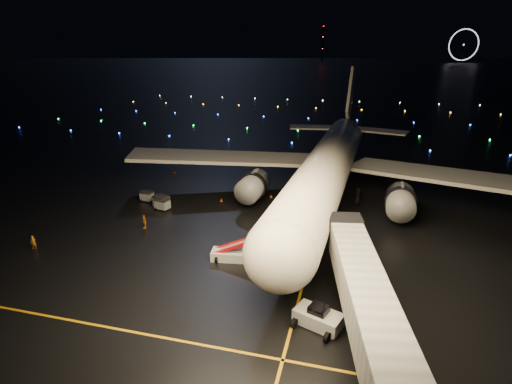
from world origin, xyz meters
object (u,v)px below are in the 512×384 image
pushback_tug (318,316)px  crew_c (144,222)px  baggage_cart_1 (162,204)px  baggage_cart_2 (147,196)px  airliner (332,138)px  crew_a (33,242)px  baggage_cart_0 (161,202)px  belt_loader (233,246)px

pushback_tug → crew_c: bearing=170.8°
pushback_tug → baggage_cart_1: size_ratio=2.00×
baggage_cart_2 → baggage_cart_1: bearing=-26.8°
airliner → baggage_cart_2: size_ratio=36.30×
crew_c → baggage_cart_2: 10.14m
crew_c → baggage_cart_1: size_ratio=0.95×
airliner → baggage_cart_1: (-22.79, -11.73, -8.40)m
airliner → baggage_cart_2: (-26.67, -9.18, -8.47)m
crew_a → crew_c: (9.63, 8.26, 0.13)m
baggage_cart_1 → pushback_tug: bearing=-26.6°
crew_c → baggage_cart_2: bearing=159.7°
crew_a → pushback_tug: bearing=-34.3°
crew_c → baggage_cart_0: size_ratio=0.86×
airliner → belt_loader: (-8.51, -23.09, -7.56)m
belt_loader → baggage_cart_0: (-14.67, 11.84, -0.75)m
belt_loader → baggage_cart_2: 22.89m
baggage_cart_1 → baggage_cart_2: (-3.88, 2.55, -0.07)m
crew_a → baggage_cart_1: (8.87, 14.72, 0.03)m
airliner → crew_a: bearing=-136.9°
crew_a → airliner: bearing=14.9°
baggage_cart_0 → crew_c: bearing=-59.5°
pushback_tug → baggage_cart_0: pushback_tug is taller
airliner → belt_loader: airliner is taller
belt_loader → baggage_cart_0: bearing=132.7°
crew_c → baggage_cart_1: 6.51m
baggage_cart_0 → baggage_cart_2: size_ratio=1.21×
pushback_tug → crew_a: (-33.43, 5.48, -0.13)m
airliner → belt_loader: 25.74m
airliner → pushback_tug: bearing=-83.6°
airliner → crew_a: 42.11m
crew_a → baggage_cart_2: bearing=48.9°
belt_loader → crew_a: (-23.15, -3.37, -0.87)m
baggage_cart_0 → baggage_cart_2: baggage_cart_0 is taller
pushback_tug → baggage_cart_1: bearing=161.4°
baggage_cart_1 → crew_a: bearing=-108.2°
baggage_cart_2 → crew_a: bearing=-99.5°
crew_a → baggage_cart_1: bearing=33.9°
baggage_cart_1 → baggage_cart_2: bearing=159.5°
airliner → baggage_cart_1: 26.97m
belt_loader → baggage_cart_1: size_ratio=3.51×
pushback_tug → crew_c: size_ratio=2.10×
crew_a → crew_c: bearing=15.6°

